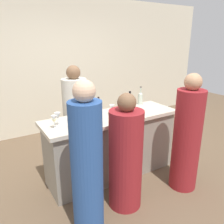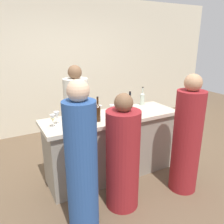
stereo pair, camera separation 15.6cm
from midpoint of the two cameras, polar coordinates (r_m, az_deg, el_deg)
The scene contains 19 objects.
ground_plane at distance 3.58m, azimuth -1.30°, elevation -15.16°, with size 12.00×12.00×0.00m, color brown.
back_wall at distance 5.05m, azimuth -14.37°, elevation 11.17°, with size 8.00×0.10×2.80m, color beige.
bar_counter at distance 3.34m, azimuth -1.35°, elevation -8.39°, with size 1.96×0.64×0.93m.
wine_bottle_leftmost_near_black at distance 2.74m, azimuth -9.50°, elevation -1.33°, with size 0.07×0.07×0.34m.
wine_bottle_second_left_amber_brown at distance 2.94m, azimuth -10.63°, elevation -0.21°, with size 0.07×0.07×0.31m.
wine_bottle_center_near_black at distance 3.06m, azimuth -9.62°, elevation 0.32°, with size 0.08×0.08×0.28m.
wine_bottle_second_right_amber_brown at distance 2.91m, azimuth -4.90°, elevation -0.09°, with size 0.07×0.07×0.33m.
wine_bottle_rightmost_near_black at distance 3.15m, azimuth 3.04°, elevation 1.49°, with size 0.08×0.08×0.34m.
wine_bottle_far_right_clear_pale at distance 3.68m, azimuth 5.96°, elevation 3.58°, with size 0.07×0.07×0.29m.
wine_glass_near_left at distance 2.72m, azimuth -11.28°, elevation -1.79°, with size 0.08×0.08×0.16m.
wine_glass_near_center at distance 2.77m, azimuth -15.97°, elevation -1.88°, with size 0.07×0.07×0.17m.
wine_glass_near_right at distance 2.91m, azimuth -8.87°, elevation -0.80°, with size 0.07×0.07×0.13m.
wine_glass_far_left at distance 2.84m, azimuth -15.08°, elevation -1.11°, with size 0.07×0.07×0.18m.
wine_glass_far_center at distance 3.15m, azimuth -1.44°, elevation 1.10°, with size 0.07×0.07×0.15m.
wine_glass_far_right at distance 3.09m, azimuth -4.58°, elevation 0.88°, with size 0.06×0.06×0.16m.
person_left_guest at distance 2.68m, azimuth 1.76°, elevation -11.46°, with size 0.45×0.45×1.41m.
person_center_guest at distance 3.11m, azimuth 16.97°, elevation -6.25°, with size 0.47×0.47×1.57m.
person_right_guest at distance 2.31m, azimuth -8.30°, elevation -13.43°, with size 0.37×0.37×1.62m.
person_server_behind at distance 3.59m, azimuth -10.33°, elevation -2.24°, with size 0.46×0.46×1.59m.
Camera 1 is at (-1.57, -2.55, 1.96)m, focal length 36.31 mm.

